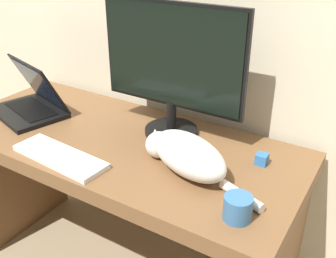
{
  "coord_description": "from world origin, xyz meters",
  "views": [
    {
      "loc": [
        0.9,
        -0.75,
        1.53
      ],
      "look_at": [
        0.26,
        0.29,
        0.9
      ],
      "focal_mm": 42.0,
      "sensor_mm": 36.0,
      "label": 1
    }
  ],
  "objects_px": {
    "monitor": "(172,67)",
    "coffee_mug": "(238,208)",
    "laptop": "(32,103)",
    "external_keyboard": "(60,157)",
    "cat": "(186,154)"
  },
  "relations": [
    {
      "from": "monitor",
      "to": "coffee_mug",
      "type": "relative_size",
      "value": 7.09
    },
    {
      "from": "coffee_mug",
      "to": "laptop",
      "type": "bearing_deg",
      "value": 169.89
    },
    {
      "from": "monitor",
      "to": "laptop",
      "type": "bearing_deg",
      "value": -165.47
    },
    {
      "from": "laptop",
      "to": "external_keyboard",
      "type": "xyz_separation_m",
      "value": [
        0.4,
        -0.23,
        -0.04
      ]
    },
    {
      "from": "cat",
      "to": "coffee_mug",
      "type": "bearing_deg",
      "value": -8.8
    },
    {
      "from": "laptop",
      "to": "cat",
      "type": "distance_m",
      "value": 0.84
    },
    {
      "from": "monitor",
      "to": "external_keyboard",
      "type": "relative_size",
      "value": 1.52
    },
    {
      "from": "cat",
      "to": "coffee_mug",
      "type": "height_order",
      "value": "cat"
    },
    {
      "from": "monitor",
      "to": "laptop",
      "type": "relative_size",
      "value": 1.55
    },
    {
      "from": "monitor",
      "to": "laptop",
      "type": "distance_m",
      "value": 0.7
    },
    {
      "from": "laptop",
      "to": "cat",
      "type": "xyz_separation_m",
      "value": [
        0.83,
        -0.05,
        0.02
      ]
    },
    {
      "from": "laptop",
      "to": "cat",
      "type": "height_order",
      "value": "laptop"
    },
    {
      "from": "coffee_mug",
      "to": "external_keyboard",
      "type": "bearing_deg",
      "value": -177.08
    },
    {
      "from": "monitor",
      "to": "coffee_mug",
      "type": "distance_m",
      "value": 0.62
    },
    {
      "from": "coffee_mug",
      "to": "cat",
      "type": "bearing_deg",
      "value": 150.43
    }
  ]
}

